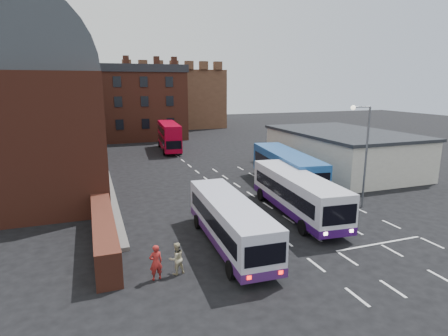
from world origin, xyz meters
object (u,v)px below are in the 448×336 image
object	(u,v)px
bus_red_double	(169,136)
bus_white_outbound	(230,219)
bus_white_inbound	(297,191)
street_lamp	(364,147)
pedestrian_beige	(176,258)
bus_blue	(286,167)
pedestrian_red	(156,262)

from	to	relation	value
bus_red_double	bus_white_outbound	bearing A→B (deg)	89.31
bus_white_inbound	street_lamp	world-z (taller)	street_lamp
pedestrian_beige	bus_white_inbound	bearing A→B (deg)	-166.02
bus_blue	bus_red_double	world-z (taller)	bus_red_double
pedestrian_beige	street_lamp	bearing A→B (deg)	-175.65
bus_blue	bus_white_outbound	bearing A→B (deg)	55.11
bus_white_outbound	pedestrian_red	bearing A→B (deg)	-150.79
bus_white_outbound	bus_red_double	xyz separation A→B (m)	(3.28, 32.34, 0.45)
pedestrian_red	bus_white_inbound	bearing A→B (deg)	-160.97
bus_white_inbound	pedestrian_red	bearing A→B (deg)	31.97
bus_red_double	pedestrian_beige	bearing A→B (deg)	83.79
bus_white_outbound	street_lamp	world-z (taller)	street_lamp
bus_white_outbound	pedestrian_red	xyz separation A→B (m)	(-4.66, -2.36, -0.73)
bus_red_double	pedestrian_beige	world-z (taller)	bus_red_double
bus_white_outbound	bus_white_inbound	size ratio (longest dim) A/B	0.92
street_lamp	bus_white_outbound	bearing A→B (deg)	-164.97
bus_white_outbound	street_lamp	size ratio (longest dim) A/B	1.32
bus_blue	pedestrian_beige	xyz separation A→B (m)	(-12.94, -12.27, -1.07)
bus_red_double	pedestrian_red	world-z (taller)	bus_red_double
bus_white_outbound	bus_white_inbound	world-z (taller)	bus_white_inbound
bus_blue	pedestrian_beige	size ratio (longest dim) A/B	7.35
bus_white_outbound	street_lamp	xyz separation A→B (m)	(11.72, 3.15, 3.03)
bus_white_inbound	pedestrian_beige	world-z (taller)	bus_white_inbound
bus_white_outbound	pedestrian_beige	xyz separation A→B (m)	(-3.62, -2.15, -0.80)
bus_blue	pedestrian_red	size ratio (longest dim) A/B	6.79
street_lamp	pedestrian_beige	world-z (taller)	street_lamp
street_lamp	pedestrian_red	xyz separation A→B (m)	(-16.38, -5.51, -3.76)
bus_blue	street_lamp	xyz separation A→B (m)	(2.40, -6.97, 2.76)
bus_white_outbound	bus_blue	bearing A→B (deg)	49.71
bus_blue	bus_red_double	bearing A→B (deg)	-67.02
bus_blue	bus_white_inbound	bearing A→B (deg)	74.26
bus_white_inbound	bus_red_double	world-z (taller)	bus_red_double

